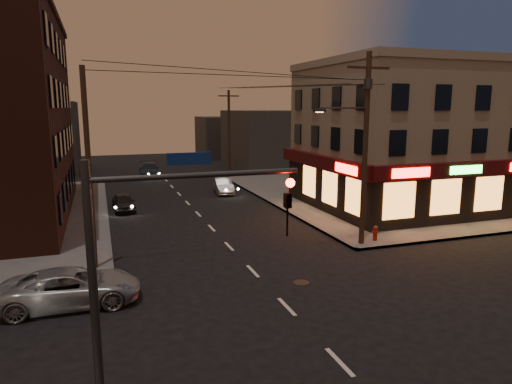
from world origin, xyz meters
name	(u,v)px	position (x,y,z in m)	size (l,w,h in m)	color
ground	(287,307)	(0.00, 0.00, 0.00)	(120.00, 120.00, 0.00)	black
sidewalk_ne	(390,191)	(18.00, 19.00, 0.07)	(24.00, 28.00, 0.15)	#514F4C
pizza_building	(416,135)	(15.93, 13.43, 5.35)	(15.85, 12.85, 10.50)	gray
bg_building_ne_a	(272,139)	(14.00, 38.00, 3.50)	(10.00, 12.00, 7.00)	#3F3D3A
bg_building_nw	(36,138)	(-13.00, 42.00, 4.00)	(9.00, 10.00, 8.00)	#3F3D3A
bg_building_ne_b	(226,137)	(12.00, 52.00, 3.00)	(8.00, 8.00, 6.00)	#3F3D3A
utility_pole_main	(364,139)	(6.68, 5.80, 5.76)	(4.20, 0.44, 10.00)	#382619
utility_pole_far	(229,134)	(6.80, 32.00, 4.65)	(0.26, 0.26, 9.00)	#382619
utility_pole_west	(89,170)	(-6.80, 6.50, 4.65)	(0.24, 0.24, 9.00)	#382619
traffic_signal	(145,267)	(-5.57, -5.60, 4.16)	(4.49, 0.32, 6.47)	#333538
suv_cross	(72,287)	(-7.61, 2.82, 0.70)	(2.33, 5.04, 1.40)	gray
sedan_near	(124,202)	(-4.87, 18.81, 0.62)	(1.46, 3.64, 1.24)	black
sedan_mid	(223,186)	(3.73, 23.16, 0.67)	(1.42, 4.06, 1.34)	gray
sedan_far	(149,170)	(-1.30, 35.06, 0.75)	(2.09, 5.15, 1.49)	#192332
fire_hydrant	(375,232)	(7.80, 6.00, 0.60)	(0.37, 0.37, 0.82)	maroon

